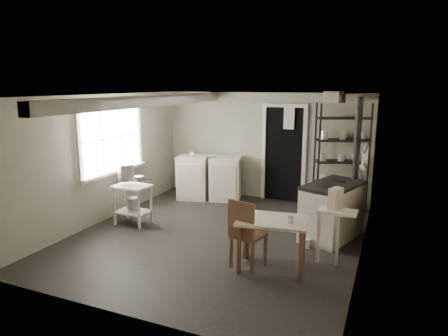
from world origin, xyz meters
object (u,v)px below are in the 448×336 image
at_px(stove, 332,212).
at_px(chair, 249,233).
at_px(stockpot, 126,172).
at_px(work_table, 272,242).
at_px(flour_sack, 324,202).
at_px(base_cabinets, 209,178).
at_px(shelf_rack, 341,163).
at_px(prep_table, 133,202).

distance_m(stove, chair, 1.77).
distance_m(stockpot, chair, 2.75).
xyz_separation_m(stockpot, work_table, (2.92, -0.74, -0.56)).
xyz_separation_m(stockpot, flour_sack, (3.19, 1.88, -0.70)).
bearing_deg(flour_sack, stockpot, -149.48).
distance_m(base_cabinets, shelf_rack, 2.77).
height_order(stove, chair, chair).
bearing_deg(stove, base_cabinets, 174.37).
bearing_deg(shelf_rack, stove, -110.26).
xyz_separation_m(prep_table, chair, (2.49, -0.80, 0.08)).
relative_size(prep_table, chair, 0.73).
height_order(prep_table, chair, chair).
xyz_separation_m(stove, work_table, (-0.58, -1.47, -0.06)).
xyz_separation_m(base_cabinets, flour_sack, (2.50, -0.13, -0.22)).
relative_size(stove, work_table, 1.25).
distance_m(shelf_rack, flour_sack, 0.86).
height_order(work_table, flour_sack, work_table).
bearing_deg(work_table, chair, -171.04).
relative_size(prep_table, stockpot, 2.40).
xyz_separation_m(stockpot, chair, (2.60, -0.79, -0.45)).
xyz_separation_m(shelf_rack, flour_sack, (-0.21, -0.43, -0.71)).
relative_size(base_cabinets, flour_sack, 2.83).
distance_m(prep_table, chair, 2.61).
relative_size(stockpot, shelf_rack, 0.14).
xyz_separation_m(prep_table, shelf_rack, (3.30, 2.30, 0.55)).
relative_size(chair, flour_sack, 1.93).
distance_m(shelf_rack, stove, 1.67).
bearing_deg(work_table, flour_sack, 84.03).
distance_m(base_cabinets, flour_sack, 2.51).
bearing_deg(shelf_rack, chair, -128.21).
height_order(stove, flour_sack, stove).
distance_m(stockpot, shelf_rack, 4.12).
bearing_deg(shelf_rack, work_table, -122.67).
bearing_deg(chair, work_table, 22.24).
bearing_deg(chair, stove, 72.55).
height_order(shelf_rack, flour_sack, shelf_rack).
xyz_separation_m(shelf_rack, work_table, (-0.49, -3.05, -0.57)).
bearing_deg(stockpot, flour_sack, 30.52).
bearing_deg(stove, stockpot, -149.34).
bearing_deg(stockpot, chair, -16.93).
bearing_deg(flour_sack, chair, -102.57).
distance_m(base_cabinets, chair, 3.39).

